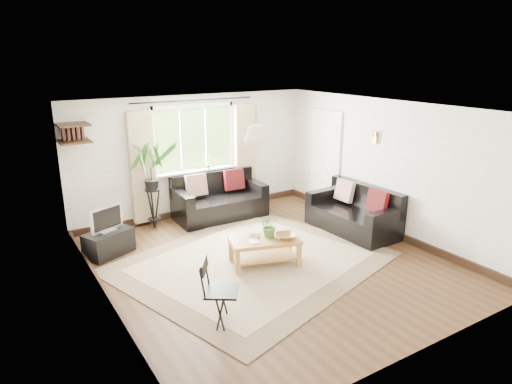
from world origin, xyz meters
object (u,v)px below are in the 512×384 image
palm_stand (152,186)px  folding_chair (221,292)px  sofa_right (353,211)px  tv_stand (109,243)px  sofa_back (220,197)px  coffee_table (264,251)px

palm_stand → folding_chair: (-0.40, -3.49, -0.41)m
sofa_right → palm_stand: (-3.04, 2.08, 0.42)m
palm_stand → folding_chair: size_ratio=1.98×
sofa_right → tv_stand: sofa_right is taller
sofa_back → sofa_right: sofa_back is taller
tv_stand → folding_chair: folding_chair is taller
coffee_table → palm_stand: size_ratio=0.64×
coffee_table → tv_stand: bearing=140.2°
sofa_right → coffee_table: bearing=-84.0°
sofa_right → tv_stand: 4.29m
sofa_right → sofa_back: bearing=-141.0°
sofa_back → folding_chair: (-1.73, -3.37, -0.00)m
sofa_right → folding_chair: size_ratio=2.04×
sofa_back → folding_chair: sofa_back is taller
tv_stand → folding_chair: bearing=-100.8°
tv_stand → folding_chair: size_ratio=0.90×
tv_stand → coffee_table: bearing=-63.7°
palm_stand → folding_chair: bearing=-96.6°
coffee_table → palm_stand: palm_stand is taller
coffee_table → sofa_right: bearing=8.2°
coffee_table → folding_chair: size_ratio=1.27×
palm_stand → folding_chair: 3.54m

